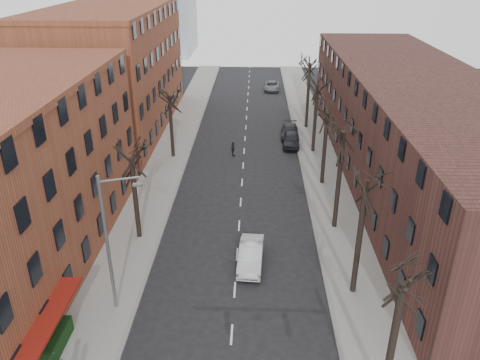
# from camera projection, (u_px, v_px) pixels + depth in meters

# --- Properties ---
(sidewalk_left) EXTENTS (4.00, 90.00, 0.15)m
(sidewalk_left) POSITION_uv_depth(u_px,v_px,m) (171.00, 153.00, 51.30)
(sidewalk_left) COLOR gray
(sidewalk_left) RESTS_ON ground
(sidewalk_right) EXTENTS (4.00, 90.00, 0.15)m
(sidewalk_right) POSITION_uv_depth(u_px,v_px,m) (317.00, 155.00, 50.82)
(sidewalk_right) COLOR gray
(sidewalk_right) RESTS_ON ground
(building_left_far) EXTENTS (12.00, 28.00, 14.00)m
(building_left_far) POSITION_uv_depth(u_px,v_px,m) (114.00, 71.00, 56.67)
(building_left_far) COLOR brown
(building_left_far) RESTS_ON ground
(building_right) EXTENTS (12.00, 50.00, 10.00)m
(building_right) POSITION_uv_depth(u_px,v_px,m) (413.00, 128.00, 43.94)
(building_right) COLOR #472621
(building_right) RESTS_ON ground
(awning_left) EXTENTS (1.20, 7.00, 0.15)m
(awning_left) POSITION_uv_depth(u_px,v_px,m) (56.00, 357.00, 25.24)
(awning_left) COLOR maroon
(awning_left) RESTS_ON ground
(tree_right_b) EXTENTS (5.20, 5.20, 10.80)m
(tree_right_b) POSITION_uv_depth(u_px,v_px,m) (352.00, 292.00, 30.13)
(tree_right_b) COLOR black
(tree_right_b) RESTS_ON ground
(tree_right_c) EXTENTS (5.20, 5.20, 11.60)m
(tree_right_c) POSITION_uv_depth(u_px,v_px,m) (334.00, 227.00, 37.34)
(tree_right_c) COLOR black
(tree_right_c) RESTS_ON ground
(tree_right_d) EXTENTS (5.20, 5.20, 10.00)m
(tree_right_d) POSITION_uv_depth(u_px,v_px,m) (322.00, 184.00, 44.55)
(tree_right_d) COLOR black
(tree_right_d) RESTS_ON ground
(tree_right_e) EXTENTS (5.20, 5.20, 10.80)m
(tree_right_e) POSITION_uv_depth(u_px,v_px,m) (313.00, 152.00, 51.76)
(tree_right_e) COLOR black
(tree_right_e) RESTS_ON ground
(tree_right_f) EXTENTS (5.20, 5.20, 11.60)m
(tree_right_f) POSITION_uv_depth(u_px,v_px,m) (306.00, 128.00, 58.97)
(tree_right_f) COLOR black
(tree_right_f) RESTS_ON ground
(tree_left_a) EXTENTS (5.20, 5.20, 9.50)m
(tree_left_a) POSITION_uv_depth(u_px,v_px,m) (140.00, 237.00, 36.00)
(tree_left_a) COLOR black
(tree_left_a) RESTS_ON ground
(tree_left_b) EXTENTS (5.20, 5.20, 9.50)m
(tree_left_b) POSITION_uv_depth(u_px,v_px,m) (173.00, 157.00, 50.42)
(tree_left_b) COLOR black
(tree_left_b) RESTS_ON ground
(streetlight) EXTENTS (2.45, 0.22, 9.03)m
(streetlight) POSITION_uv_depth(u_px,v_px,m) (110.00, 239.00, 26.61)
(streetlight) COLOR slate
(streetlight) RESTS_ON ground
(silver_sedan) EXTENTS (1.89, 4.74, 1.53)m
(silver_sedan) POSITION_uv_depth(u_px,v_px,m) (251.00, 255.00, 32.55)
(silver_sedan) COLOR silver
(silver_sedan) RESTS_ON ground
(parked_car_near) EXTENTS (2.12, 4.67, 1.55)m
(parked_car_near) POSITION_uv_depth(u_px,v_px,m) (291.00, 140.00, 53.04)
(parked_car_near) COLOR black
(parked_car_near) RESTS_ON ground
(parked_car_mid) EXTENTS (2.32, 4.95, 1.40)m
(parked_car_mid) POSITION_uv_depth(u_px,v_px,m) (290.00, 131.00, 55.73)
(parked_car_mid) COLOR black
(parked_car_mid) RESTS_ON ground
(parked_car_far) EXTENTS (2.58, 5.05, 1.37)m
(parked_car_far) POSITION_uv_depth(u_px,v_px,m) (272.00, 86.00, 75.40)
(parked_car_far) COLOR slate
(parked_car_far) RESTS_ON ground
(pedestrian_crossing) EXTENTS (0.46, 0.98, 1.63)m
(pedestrian_crossing) POSITION_uv_depth(u_px,v_px,m) (233.00, 149.00, 50.36)
(pedestrian_crossing) COLOR black
(pedestrian_crossing) RESTS_ON ground
(bicycle) EXTENTS (1.82, 1.46, 0.93)m
(bicycle) POSITION_uv_depth(u_px,v_px,m) (45.00, 359.00, 24.37)
(bicycle) COLOR gray
(bicycle) RESTS_ON sidewalk_left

